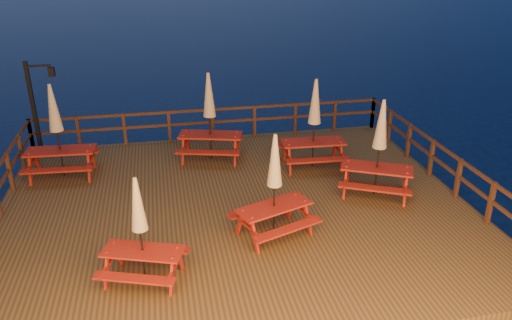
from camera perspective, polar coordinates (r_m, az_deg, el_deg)
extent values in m
plane|color=black|center=(13.18, -2.38, -6.70)|extent=(500.00, 500.00, 0.00)
cube|color=#412F14|center=(13.08, -2.39, -5.94)|extent=(12.00, 10.00, 0.40)
cylinder|color=#3C1C13|center=(17.74, -23.02, -1.41)|extent=(0.24, 0.24, 1.40)
cylinder|color=#3C1C13|center=(17.39, -4.76, 0.02)|extent=(0.24, 0.24, 1.40)
cylinder|color=#3C1C13|center=(18.78, 12.45, 1.37)|extent=(0.24, 0.24, 1.40)
cube|color=#3C1C13|center=(17.00, -5.06, 5.76)|extent=(11.70, 0.06, 0.09)
cube|color=#3C1C13|center=(17.14, -5.01, 4.35)|extent=(11.70, 0.06, 0.09)
cube|color=#3C1C13|center=(17.34, -20.57, 2.91)|extent=(0.10, 0.10, 1.10)
cube|color=#3C1C13|center=(17.16, -5.00, 4.17)|extent=(0.10, 0.10, 1.10)
cube|color=#3C1C13|center=(18.23, 9.82, 5.09)|extent=(0.10, 0.10, 1.10)
cube|color=#3C1C13|center=(16.69, -24.95, 1.39)|extent=(0.10, 0.10, 1.10)
cube|color=#3C1C13|center=(14.51, 20.98, 0.99)|extent=(0.06, 9.70, 0.09)
cube|color=#3C1C13|center=(14.67, 20.73, -0.61)|extent=(0.06, 9.70, 0.09)
cube|color=#3C1C13|center=(14.69, 20.70, -0.81)|extent=(0.10, 0.10, 1.10)
cube|color=#3C1C13|center=(17.84, 14.43, 4.27)|extent=(0.10, 0.10, 1.10)
cube|color=black|center=(16.94, -24.06, 5.29)|extent=(0.12, 0.12, 3.00)
cube|color=black|center=(16.53, -23.65, 9.84)|extent=(0.70, 0.06, 0.06)
cube|color=black|center=(16.50, -22.34, 9.31)|extent=(0.18, 0.18, 0.28)
sphere|color=#FFCA66|center=(16.50, -22.34, 9.31)|extent=(0.14, 0.14, 0.14)
cube|color=#980E0D|center=(14.95, 6.56, 2.06)|extent=(1.93, 0.83, 0.05)
cube|color=#980E0D|center=(15.63, 5.94, 1.83)|extent=(1.90, 0.39, 0.05)
cube|color=#980E0D|center=(14.51, 7.11, -0.01)|extent=(1.90, 0.39, 0.05)
cube|color=#980E0D|center=(15.24, 3.30, 1.01)|extent=(0.07, 0.11, 0.79)
cube|color=#980E0D|center=(14.62, 3.83, -0.03)|extent=(0.07, 0.11, 0.79)
cube|color=#980E0D|center=(15.62, 8.98, 1.32)|extent=(0.07, 0.11, 0.79)
cube|color=#980E0D|center=(15.01, 9.72, 0.32)|extent=(0.07, 0.11, 0.79)
cylinder|color=black|center=(14.77, 6.65, 3.95)|extent=(0.05, 0.05, 2.62)
cone|color=tan|center=(14.54, 6.79, 6.67)|extent=(0.38, 0.38, 1.31)
sphere|color=black|center=(14.37, 6.90, 8.99)|extent=(0.07, 0.07, 0.07)
cube|color=#980E0D|center=(10.26, -12.84, -10.12)|extent=(1.70, 1.11, 0.04)
cube|color=#980E0D|center=(10.81, -11.76, -9.76)|extent=(1.58, 0.76, 0.04)
cube|color=#980E0D|center=(10.01, -13.75, -13.02)|extent=(1.58, 0.76, 0.04)
cube|color=#980E0D|center=(10.89, -15.48, -10.32)|extent=(0.08, 0.10, 0.66)
cube|color=#980E0D|center=(10.46, -16.70, -12.05)|extent=(0.08, 0.10, 0.66)
cube|color=#980E0D|center=(10.47, -8.67, -11.15)|extent=(0.08, 0.10, 0.66)
cube|color=#980E0D|center=(10.02, -9.60, -13.02)|extent=(0.08, 0.10, 0.66)
cylinder|color=black|center=(10.02, -13.07, -8.02)|extent=(0.04, 0.04, 2.21)
cone|color=tan|center=(9.72, -13.40, -4.91)|extent=(0.32, 0.32, 1.10)
sphere|color=black|center=(9.49, -13.69, -2.20)|extent=(0.06, 0.06, 0.06)
cube|color=#980E0D|center=(13.57, 13.66, -0.89)|extent=(1.98, 1.47, 0.05)
cube|color=#980E0D|center=(14.26, 13.66, -1.02)|extent=(1.78, 1.09, 0.05)
cube|color=#980E0D|center=(13.14, 13.40, -3.20)|extent=(1.78, 1.09, 0.05)
cube|color=#980E0D|center=(14.06, 10.45, -1.43)|extent=(0.10, 0.12, 0.77)
cube|color=#980E0D|center=(13.45, 10.16, -2.62)|extent=(0.10, 0.12, 0.77)
cube|color=#980E0D|center=(14.06, 16.71, -2.10)|extent=(0.10, 0.12, 0.77)
cube|color=#980E0D|center=(13.44, 16.71, -3.32)|extent=(0.10, 0.12, 0.77)
cylinder|color=black|center=(13.37, 13.87, 1.11)|extent=(0.05, 0.05, 2.57)
cone|color=tan|center=(13.12, 14.17, 4.01)|extent=(0.37, 0.37, 1.29)
sphere|color=black|center=(12.94, 14.44, 6.50)|extent=(0.07, 0.07, 0.07)
cube|color=#980E0D|center=(11.42, 2.08, -5.35)|extent=(1.87, 1.25, 0.05)
cube|color=#980E0D|center=(11.98, 0.50, -5.42)|extent=(1.72, 0.87, 0.05)
cube|color=#980E0D|center=(11.16, 3.74, -7.87)|extent=(1.72, 0.87, 0.05)
cube|color=#980E0D|center=(11.50, -1.87, -7.21)|extent=(0.09, 0.11, 0.73)
cube|color=#980E0D|center=(11.03, -0.17, -8.66)|extent=(0.09, 0.11, 0.73)
cube|color=#980E0D|center=(12.19, 4.05, -5.33)|extent=(0.09, 0.11, 0.73)
cube|color=#980E0D|center=(11.75, 5.88, -6.60)|extent=(0.09, 0.11, 0.73)
cylinder|color=black|center=(11.19, 2.12, -3.19)|extent=(0.04, 0.04, 2.42)
cone|color=tan|center=(10.90, 2.17, -0.02)|extent=(0.35, 0.35, 1.21)
sphere|color=black|center=(10.69, 2.21, 2.73)|extent=(0.07, 0.07, 0.07)
cube|color=#980E0D|center=(15.43, -5.24, 2.87)|extent=(2.05, 1.22, 0.05)
cube|color=#980E0D|center=(16.14, -4.85, 2.62)|extent=(1.93, 0.79, 0.05)
cube|color=#980E0D|center=(14.97, -5.56, 0.85)|extent=(1.93, 0.79, 0.05)
cube|color=#980E0D|center=(16.04, -7.82, 2.04)|extent=(0.09, 0.12, 0.80)
cube|color=#980E0D|center=(15.40, -8.32, 1.07)|extent=(0.09, 0.12, 0.80)
cube|color=#980E0D|center=(15.80, -2.12, 1.91)|extent=(0.09, 0.12, 0.80)
cube|color=#980E0D|center=(15.16, -2.39, 0.92)|extent=(0.09, 0.12, 0.80)
cylinder|color=black|center=(15.25, -5.31, 4.74)|extent=(0.05, 0.05, 2.67)
cone|color=tan|center=(15.03, -5.42, 7.43)|extent=(0.38, 0.38, 1.33)
sphere|color=black|center=(14.87, -5.51, 9.72)|extent=(0.07, 0.07, 0.07)
cube|color=#980E0D|center=(15.27, -21.46, 1.01)|extent=(1.96, 0.86, 0.05)
cube|color=#980E0D|center=(15.96, -20.82, 0.83)|extent=(1.93, 0.42, 0.05)
cube|color=#980E0D|center=(14.82, -21.79, -1.07)|extent=(1.93, 0.42, 0.05)
cube|color=#980E0D|center=(15.94, -23.76, 0.01)|extent=(0.07, 0.11, 0.80)
cube|color=#980E0D|center=(15.33, -24.40, -1.04)|extent=(0.07, 0.11, 0.80)
cube|color=#980E0D|center=(15.56, -18.13, 0.32)|extent=(0.07, 0.11, 0.80)
cube|color=#980E0D|center=(14.93, -18.55, -0.74)|extent=(0.07, 0.11, 0.80)
cylinder|color=black|center=(15.09, -21.76, 2.87)|extent=(0.05, 0.05, 2.66)
cone|color=tan|center=(14.86, -22.19, 5.55)|extent=(0.38, 0.38, 1.33)
sphere|color=black|center=(14.70, -22.56, 7.83)|extent=(0.07, 0.07, 0.07)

